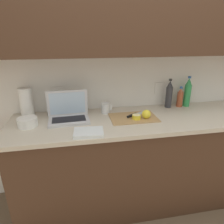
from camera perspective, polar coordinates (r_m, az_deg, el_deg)
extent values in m
plane|color=brown|center=(2.30, 8.15, -22.74)|extent=(12.00, 12.00, 0.00)
cube|color=white|center=(2.03, 6.88, 12.82)|extent=(5.20, 0.06, 2.60)
cube|color=white|center=(1.95, -15.29, 5.26)|extent=(0.09, 0.01, 0.12)
cube|color=white|center=(2.12, 13.28, 6.62)|extent=(0.09, 0.01, 0.12)
cube|color=#472D1E|center=(1.84, 9.50, 26.60)|extent=(4.42, 0.32, 0.70)
cube|color=#472D1E|center=(2.03, 8.77, -13.83)|extent=(2.30, 0.60, 0.86)
cube|color=beige|center=(1.82, 9.53, -2.07)|extent=(2.38, 0.64, 0.03)
cube|color=silver|center=(1.74, -12.17, -2.32)|extent=(0.35, 0.25, 0.02)
cube|color=black|center=(1.74, -12.20, -1.99)|extent=(0.29, 0.15, 0.00)
cube|color=silver|center=(1.80, -12.59, 2.52)|extent=(0.35, 0.03, 0.23)
cube|color=silver|center=(1.80, -12.59, 2.46)|extent=(0.31, 0.02, 0.19)
cube|color=tan|center=(1.78, 6.13, -1.58)|extent=(0.41, 0.27, 0.01)
cube|color=silver|center=(1.89, 8.23, -0.23)|extent=(0.14, 0.11, 0.00)
cylinder|color=black|center=(1.79, 5.64, -0.95)|extent=(0.10, 0.08, 0.02)
cylinder|color=yellow|center=(1.74, 6.97, -1.40)|extent=(0.07, 0.07, 0.04)
cylinder|color=#F4EAA3|center=(1.73, 7.00, -0.80)|extent=(0.07, 0.07, 0.00)
sphere|color=yellow|center=(1.76, 9.77, -0.61)|extent=(0.08, 0.08, 0.08)
cylinder|color=#2D934C|center=(2.19, 20.67, 4.41)|extent=(0.07, 0.07, 0.22)
cone|color=#2D934C|center=(2.16, 21.16, 8.12)|extent=(0.06, 0.06, 0.07)
cylinder|color=#3366B2|center=(2.15, 21.31, 9.24)|extent=(0.03, 0.03, 0.02)
cylinder|color=#A34C2D|center=(2.16, 18.80, 3.43)|extent=(0.06, 0.06, 0.15)
cone|color=#A34C2D|center=(2.14, 19.09, 5.87)|extent=(0.05, 0.05, 0.04)
cylinder|color=#3366B2|center=(2.13, 19.18, 6.63)|extent=(0.03, 0.03, 0.02)
cylinder|color=#333338|center=(2.10, 15.90, 4.07)|extent=(0.06, 0.06, 0.21)
cone|color=#333338|center=(2.06, 16.27, 7.69)|extent=(0.06, 0.06, 0.06)
cylinder|color=black|center=(2.05, 16.38, 8.79)|extent=(0.03, 0.03, 0.02)
cylinder|color=silver|center=(1.87, -1.88, 1.13)|extent=(0.08, 0.08, 0.10)
cube|color=silver|center=(1.88, -0.38, 1.36)|extent=(0.02, 0.01, 0.05)
cylinder|color=white|center=(1.74, -23.01, -2.66)|extent=(0.15, 0.15, 0.07)
cylinder|color=white|center=(1.92, -23.28, 2.52)|extent=(0.11, 0.11, 0.26)
cube|color=white|center=(1.50, -6.70, -5.79)|extent=(0.23, 0.18, 0.02)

